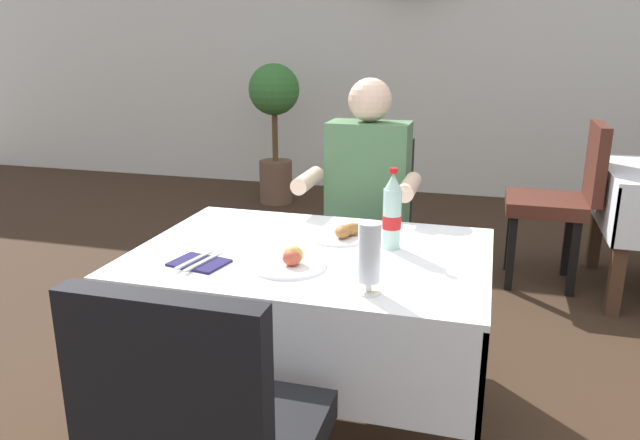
% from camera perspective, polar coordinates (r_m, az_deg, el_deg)
% --- Properties ---
extents(back_wall, '(11.00, 0.12, 2.87)m').
position_cam_1_polar(back_wall, '(5.85, 11.99, 16.37)').
color(back_wall, silver).
rests_on(back_wall, ground).
extents(main_dining_table, '(1.18, 0.85, 0.73)m').
position_cam_1_polar(main_dining_table, '(2.12, -0.74, -7.14)').
color(main_dining_table, white).
rests_on(main_dining_table, ground).
extents(chair_far_diner_seat, '(0.44, 0.50, 0.97)m').
position_cam_1_polar(chair_far_diner_seat, '(2.87, 3.91, -0.93)').
color(chair_far_diner_seat, black).
rests_on(chair_far_diner_seat, ground).
extents(chair_near_camera_side, '(0.44, 0.50, 0.97)m').
position_cam_1_polar(chair_near_camera_side, '(1.47, -10.44, -19.62)').
color(chair_near_camera_side, black).
rests_on(chair_near_camera_side, ground).
extents(seated_diner_far, '(0.50, 0.46, 1.26)m').
position_cam_1_polar(seated_diner_far, '(2.71, 4.26, 1.50)').
color(seated_diner_far, '#282D42').
rests_on(seated_diner_far, ground).
extents(plate_near_camera, '(0.24, 0.24, 0.07)m').
position_cam_1_polar(plate_near_camera, '(1.91, -2.85, -3.96)').
color(plate_near_camera, white).
rests_on(plate_near_camera, main_dining_table).
extents(plate_far_diner, '(0.23, 0.23, 0.06)m').
position_cam_1_polar(plate_far_diner, '(2.19, 2.08, -1.26)').
color(plate_far_diner, white).
rests_on(plate_far_diner, main_dining_table).
extents(beer_glass_left, '(0.07, 0.07, 0.21)m').
position_cam_1_polar(beer_glass_left, '(1.69, 4.65, -3.55)').
color(beer_glass_left, white).
rests_on(beer_glass_left, main_dining_table).
extents(cola_bottle_primary, '(0.06, 0.06, 0.28)m').
position_cam_1_polar(cola_bottle_primary, '(2.07, 6.79, 0.62)').
color(cola_bottle_primary, silver).
rests_on(cola_bottle_primary, main_dining_table).
extents(napkin_cutlery_set, '(0.19, 0.20, 0.01)m').
position_cam_1_polar(napkin_cutlery_set, '(1.98, -11.28, -3.93)').
color(napkin_cutlery_set, '#231E4C').
rests_on(napkin_cutlery_set, main_dining_table).
extents(background_chair_left, '(0.50, 0.44, 0.97)m').
position_cam_1_polar(background_chair_left, '(3.80, 21.83, 2.25)').
color(background_chair_left, '#4C2319').
rests_on(background_chair_left, ground).
extents(potted_plant_corner, '(0.44, 0.44, 1.23)m').
position_cam_1_polar(potted_plant_corner, '(5.40, -4.29, 9.76)').
color(potted_plant_corner, brown).
rests_on(potted_plant_corner, ground).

